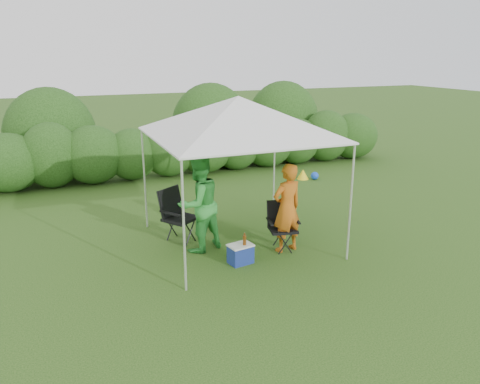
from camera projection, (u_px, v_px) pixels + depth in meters
name	position (u px, v px, depth m)	size (l,w,h in m)	color
ground	(249.00, 251.00, 8.78)	(70.00, 70.00, 0.00)	#355A1C
hedge	(172.00, 149.00, 13.90)	(14.68, 1.53, 1.80)	#29541A
canopy	(238.00, 116.00, 8.51)	(3.10, 3.10, 2.83)	silver
chair_right	(282.00, 222.00, 8.80)	(0.64, 0.60, 0.91)	black
chair_left	(176.00, 211.00, 9.15)	(0.82, 0.81, 1.05)	black
man	(287.00, 208.00, 8.59)	(0.61, 0.40, 1.67)	#C25E16
woman	(199.00, 204.00, 8.60)	(0.88, 0.69, 1.82)	green
cooler	(240.00, 254.00, 8.24)	(0.47, 0.38, 0.35)	navy
bottle	(245.00, 239.00, 8.14)	(0.06, 0.06, 0.22)	#592D0C
lawn_toy	(306.00, 175.00, 13.70)	(0.57, 0.48, 0.29)	yellow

